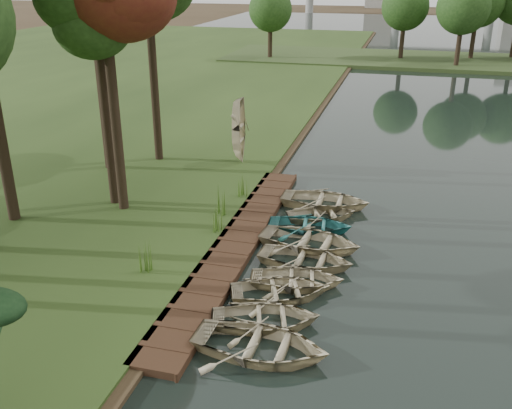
% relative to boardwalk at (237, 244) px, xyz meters
% --- Properties ---
extents(ground, '(300.00, 300.00, 0.00)m').
position_rel_boardwalk_xyz_m(ground, '(1.60, 0.00, -0.15)').
color(ground, '#3D2F1D').
extents(boardwalk, '(1.60, 16.00, 0.30)m').
position_rel_boardwalk_xyz_m(boardwalk, '(0.00, 0.00, 0.00)').
color(boardwalk, '#382315').
rests_on(boardwalk, ground).
extents(peninsula, '(50.00, 14.00, 0.45)m').
position_rel_boardwalk_xyz_m(peninsula, '(9.60, 50.00, 0.08)').
color(peninsula, '#31451E').
rests_on(peninsula, ground).
extents(far_trees, '(45.60, 5.60, 8.80)m').
position_rel_boardwalk_xyz_m(far_trees, '(6.27, 50.00, 6.28)').
color(far_trees, black).
rests_on(far_trees, peninsula).
extents(rowboat_0, '(3.99, 2.92, 0.81)m').
position_rel_boardwalk_xyz_m(rowboat_0, '(2.60, -6.30, 0.30)').
color(rowboat_0, tan).
rests_on(rowboat_0, water).
extents(rowboat_1, '(3.85, 3.20, 0.69)m').
position_rel_boardwalk_xyz_m(rowboat_1, '(2.41, -4.91, 0.24)').
color(rowboat_1, tan).
rests_on(rowboat_1, water).
extents(rowboat_2, '(3.94, 3.39, 0.69)m').
position_rel_boardwalk_xyz_m(rowboat_2, '(2.49, -3.22, 0.24)').
color(rowboat_2, tan).
rests_on(rowboat_2, water).
extents(rowboat_3, '(3.54, 2.80, 0.66)m').
position_rel_boardwalk_xyz_m(rowboat_3, '(2.86, -2.35, 0.23)').
color(rowboat_3, tan).
rests_on(rowboat_3, water).
extents(rowboat_4, '(3.68, 2.76, 0.72)m').
position_rel_boardwalk_xyz_m(rowboat_4, '(2.89, -0.88, 0.26)').
color(rowboat_4, tan).
rests_on(rowboat_4, water).
extents(rowboat_5, '(4.24, 3.25, 0.82)m').
position_rel_boardwalk_xyz_m(rowboat_5, '(2.80, 0.54, 0.31)').
color(rowboat_5, tan).
rests_on(rowboat_5, water).
extents(rowboat_6, '(3.67, 2.80, 0.71)m').
position_rel_boardwalk_xyz_m(rowboat_6, '(2.54, 2.03, 0.25)').
color(rowboat_6, '#28706C').
rests_on(rowboat_6, water).
extents(rowboat_7, '(3.66, 3.22, 0.63)m').
position_rel_boardwalk_xyz_m(rowboat_7, '(2.82, 3.40, 0.21)').
color(rowboat_7, tan).
rests_on(rowboat_7, water).
extents(rowboat_8, '(4.01, 2.89, 0.82)m').
position_rel_boardwalk_xyz_m(rowboat_8, '(2.75, 4.78, 0.31)').
color(rowboat_8, tan).
rests_on(rowboat_8, water).
extents(stored_rowboat, '(3.71, 2.80, 0.73)m').
position_rel_boardwalk_xyz_m(stored_rowboat, '(-2.53, 9.22, 0.51)').
color(stored_rowboat, tan).
rests_on(stored_rowboat, bank).
extents(tree_4, '(3.92, 3.92, 10.08)m').
position_rel_boardwalk_xyz_m(tree_4, '(-6.48, 2.35, 8.45)').
color(tree_4, black).
rests_on(tree_4, bank).
extents(reeds_0, '(0.60, 0.60, 1.05)m').
position_rel_boardwalk_xyz_m(reeds_0, '(-2.36, -3.06, 0.68)').
color(reeds_0, '#3F661E').
rests_on(reeds_0, bank).
extents(reeds_1, '(0.60, 0.60, 0.99)m').
position_rel_boardwalk_xyz_m(reeds_1, '(-1.00, 0.64, 0.65)').
color(reeds_1, '#3F661E').
rests_on(reeds_1, bank).
extents(reeds_2, '(0.60, 0.60, 1.13)m').
position_rel_boardwalk_xyz_m(reeds_2, '(-1.33, 2.23, 0.72)').
color(reeds_2, '#3F661E').
rests_on(reeds_2, bank).
extents(reeds_3, '(0.60, 0.60, 0.98)m').
position_rel_boardwalk_xyz_m(reeds_3, '(-1.00, 4.61, 0.64)').
color(reeds_3, '#3F661E').
rests_on(reeds_3, bank).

